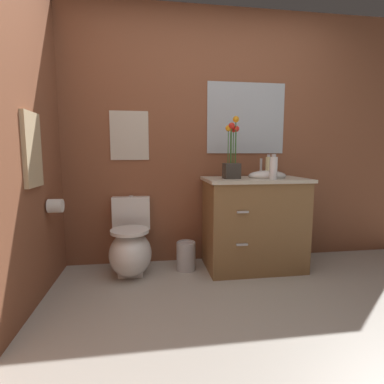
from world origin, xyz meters
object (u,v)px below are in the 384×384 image
Objects in this scene: soap_bottle at (273,168)px; wall_mirror at (246,118)px; hanging_towel at (32,150)px; toilet_paper_roll at (55,206)px; lotion_bottle at (268,167)px; vanity_cabinet at (254,222)px; trash_bin at (186,256)px; wall_poster at (129,136)px; flower_vase at (232,158)px; toilet at (131,247)px.

wall_mirror reaches higher than soap_bottle.
toilet_paper_roll is (0.06, 0.25, -0.44)m from hanging_towel.
lotion_bottle is 0.27× the size of wall_mirror.
vanity_cabinet is 0.56m from soap_bottle.
wall_poster reaches higher than trash_bin.
trash_bin is at bearing 171.56° from flower_vase.
toilet is 1.69m from wall_mirror.
flower_vase is 0.70× the size of wall_mirror.
wall_mirror reaches higher than hanging_towel.
soap_bottle reaches higher than vanity_cabinet.
lotion_bottle is at bearing 26.16° from vanity_cabinet.
hanging_towel is (-0.63, -0.45, 0.88)m from toilet.
wall_mirror is (0.65, 0.26, 1.31)m from trash_bin.
toilet is 0.66× the size of vanity_cabinet.
vanity_cabinet is (1.16, -0.03, 0.20)m from toilet.
wall_poster is (-0.00, 0.27, 1.02)m from toilet.
lotion_bottle reaches higher than toilet_paper_roll.
toilet is 3.14× the size of lotion_bottle.
wall_poster is 4.22× the size of toilet_paper_roll.
flower_vase is at bearing -8.44° from trash_bin.
hanging_towel is at bearing -158.12° from wall_mirror.
vanity_cabinet is at bearing -89.48° from wall_mirror.
wall_poster is at bearing 160.76° from flower_vase.
toilet is 6.27× the size of toilet_paper_roll.
toilet is 1.49× the size of wall_poster.
vanity_cabinet is 1.89× the size of flower_vase.
wall_mirror is 1.95m from hanging_towel.
trash_bin is at bearing 164.85° from soap_bottle.
lotion_bottle reaches higher than vanity_cabinet.
vanity_cabinet is 9.54× the size of toilet_paper_roll.
wall_mirror is at bearing 21.98° from trash_bin.
wall_mirror is (1.16, 0.27, 1.21)m from toilet.
toilet is at bearing -90.00° from wall_poster.
lotion_bottle is at bearing 77.01° from soap_bottle.
lotion_bottle is (0.40, 0.11, -0.08)m from flower_vase.
wall_mirror reaches higher than toilet.
toilet_paper_roll is at bearing 77.72° from hanging_towel.
trash_bin is 2.47× the size of toilet_paper_roll.
vanity_cabinet is 1.76m from toilet_paper_roll.
flower_vase is 1.00m from wall_poster.
wall_mirror is at bearing 21.88° from hanging_towel.
soap_bottle is 0.26m from lotion_bottle.
wall_poster is 0.89× the size of hanging_towel.
hanging_towel is (-1.78, -0.72, -0.33)m from wall_mirror.
trash_bin is 1.27m from wall_poster.
lotion_bottle is 1.93m from toilet_paper_roll.
hanging_towel reaches higher than toilet.
toilet is at bearing 171.10° from soap_bottle.
lotion_bottle is 2.02m from hanging_towel.
toilet_paper_roll is at bearing 179.95° from soap_bottle.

